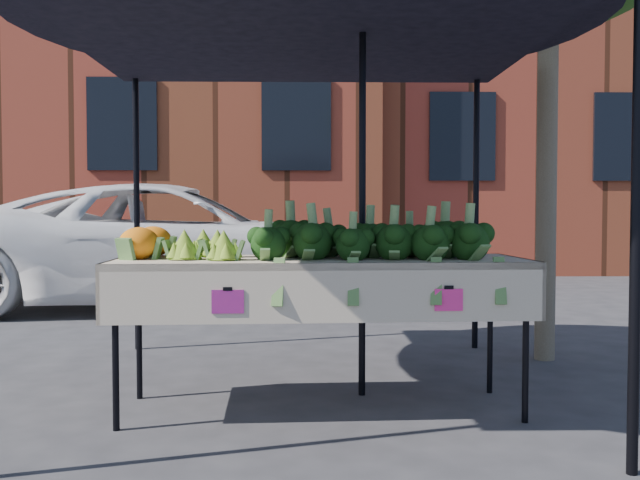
{
  "coord_description": "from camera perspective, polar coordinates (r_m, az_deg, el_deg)",
  "views": [
    {
      "loc": [
        -0.32,
        -4.08,
        1.17
      ],
      "look_at": [
        -0.24,
        0.18,
        1.0
      ],
      "focal_mm": 38.92,
      "sensor_mm": 36.0,
      "label": 1
    }
  ],
  "objects": [
    {
      "name": "ground",
      "position": [
        4.26,
        3.34,
        -13.66
      ],
      "size": [
        90.0,
        90.0,
        0.0
      ],
      "primitive_type": "plane",
      "color": "#2A2A2D"
    },
    {
      "name": "table",
      "position": [
        4.13,
        0.05,
        -7.76
      ],
      "size": [
        2.43,
        0.91,
        0.9
      ],
      "color": "beige",
      "rests_on": "ground"
    },
    {
      "name": "canopy",
      "position": [
        4.48,
        -1.06,
        4.84
      ],
      "size": [
        3.16,
        3.16,
        2.74
      ],
      "primitive_type": null,
      "color": "black",
      "rests_on": "ground"
    },
    {
      "name": "broccoli_heap",
      "position": [
        4.1,
        3.89,
        0.58
      ],
      "size": [
        1.4,
        0.6,
        0.3
      ],
      "primitive_type": "ellipsoid",
      "color": "black",
      "rests_on": "table"
    },
    {
      "name": "romanesco_cluster",
      "position": [
        4.14,
        -9.19,
        0.09
      ],
      "size": [
        0.46,
        0.6,
        0.23
      ],
      "primitive_type": "ellipsoid",
      "color": "#93A62A",
      "rests_on": "table"
    },
    {
      "name": "cauliflower_pair",
      "position": [
        4.24,
        -14.09,
        -0.05
      ],
      "size": [
        0.26,
        0.46,
        0.2
      ],
      "primitive_type": "ellipsoid",
      "color": "orange",
      "rests_on": "table"
    },
    {
      "name": "vehicle",
      "position": [
        8.95,
        -11.77,
        12.33
      ],
      "size": [
        1.56,
        2.55,
        5.48
      ],
      "primitive_type": "imported",
      "rotation": [
        0.0,
        0.0,
        1.59
      ],
      "color": "white",
      "rests_on": "ground"
    },
    {
      "name": "street_tree",
      "position": [
        5.87,
        18.24,
        13.04
      ],
      "size": [
        2.31,
        2.31,
        4.55
      ],
      "primitive_type": null,
      "color": "#1E4C14",
      "rests_on": "ground"
    },
    {
      "name": "building_left",
      "position": [
        17.08,
        -17.46,
        13.4
      ],
      "size": [
        12.0,
        8.0,
        9.0
      ],
      "primitive_type": "cube",
      "color": "brown",
      "rests_on": "ground"
    },
    {
      "name": "building_right",
      "position": [
        18.39,
        22.89,
        11.73
      ],
      "size": [
        12.0,
        8.0,
        8.5
      ],
      "primitive_type": "cube",
      "color": "brown",
      "rests_on": "ground"
    }
  ]
}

